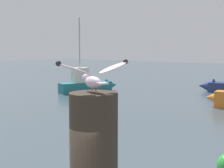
% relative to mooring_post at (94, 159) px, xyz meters
% --- Properties ---
extents(mooring_post, '(0.40, 0.40, 1.12)m').
position_rel_mooring_post_xyz_m(mooring_post, '(0.00, 0.00, 0.00)').
color(mooring_post, '#382D23').
rests_on(mooring_post, harbor_quay).
extents(seagull, '(0.38, 0.64, 0.27)m').
position_rel_mooring_post_xyz_m(seagull, '(-0.00, 0.00, 0.69)').
color(seagull, '#C66960').
rests_on(seagull, mooring_post).
extents(boat_teal, '(2.45, 4.35, 5.10)m').
position_rel_mooring_post_xyz_m(boat_teal, '(-13.89, 15.71, -1.68)').
color(boat_teal, '#1E7075').
rests_on(boat_teal, ground_plane).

